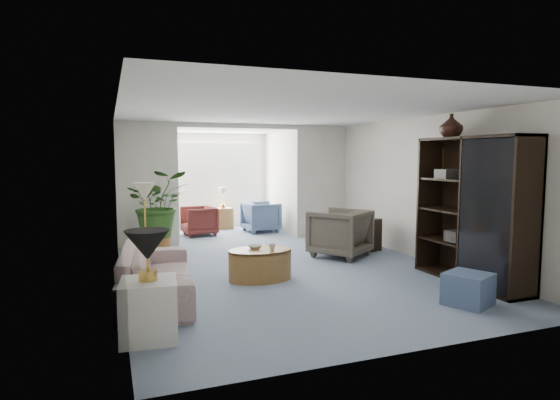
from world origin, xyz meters
name	(u,v)px	position (x,y,z in m)	size (l,w,h in m)	color
floor	(294,274)	(0.00, 0.00, 0.00)	(6.00, 6.00, 0.00)	#7D8AA5
sunroom_floor	(229,233)	(0.00, 4.10, 0.00)	(2.60, 2.60, 0.00)	#7D8AA5
back_pier_left	(148,185)	(-1.90, 3.00, 1.25)	(1.20, 0.12, 2.50)	white
back_pier_right	(322,181)	(1.90, 3.00, 1.25)	(1.20, 0.12, 2.50)	white
back_header	(240,126)	(0.00, 3.00, 2.45)	(2.60, 0.12, 0.10)	white
window_pane	(218,172)	(0.00, 5.18, 1.40)	(2.20, 0.02, 1.50)	white
window_blinds	(218,172)	(0.00, 5.15, 1.40)	(2.20, 0.02, 1.50)	white
framed_picture	(432,163)	(2.46, -0.10, 1.70)	(0.04, 0.50, 0.40)	beige
sofa	(156,273)	(-2.09, -0.48, 0.32)	(2.20, 0.86, 0.64)	#BBAE9E
end_table	(149,310)	(-2.29, -1.83, 0.30)	(0.54, 0.54, 0.60)	silver
table_lamp	(147,245)	(-2.29, -1.83, 0.95)	(0.44, 0.44, 0.30)	black
floor_lamp	(145,191)	(-2.09, 1.27, 1.25)	(0.36, 0.36, 0.28)	beige
coffee_table	(260,264)	(-0.57, -0.09, 0.23)	(0.95, 0.95, 0.45)	olive
coffee_bowl	(255,247)	(-0.62, 0.01, 0.47)	(0.20, 0.20, 0.05)	beige
coffee_cup	(272,247)	(-0.42, -0.19, 0.50)	(0.10, 0.10, 0.09)	silver
wingback_chair	(340,233)	(1.27, 0.91, 0.43)	(0.92, 0.95, 0.86)	#5B5448
side_table_dark	(365,235)	(1.97, 1.21, 0.31)	(0.52, 0.41, 0.62)	black
entertainment_cabinet	(473,210)	(2.23, -1.29, 1.05)	(0.50, 1.89, 2.09)	black
cabinet_urn	(451,126)	(2.23, -0.79, 2.27)	(0.34, 0.34, 0.35)	black
ottoman	(468,289)	(1.46, -2.09, 0.20)	(0.49, 0.49, 0.39)	slate
plant_pot	(160,245)	(-1.78, 2.25, 0.16)	(0.40, 0.40, 0.32)	#9A5E2C
house_plant	(159,204)	(-1.78, 2.25, 0.94)	(1.12, 0.97, 1.24)	#294F1B
sunroom_chair_blue	(261,217)	(0.79, 4.03, 0.36)	(0.77, 0.79, 0.72)	slate
sunroom_chair_maroon	(199,221)	(-0.71, 4.03, 0.33)	(0.71, 0.74, 0.67)	#55221D
sunroom_table	(223,218)	(0.04, 4.78, 0.26)	(0.43, 0.33, 0.52)	olive
shelf_clutter	(474,208)	(2.18, -1.37, 1.09)	(0.30, 1.20, 1.06)	#2F2C2B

